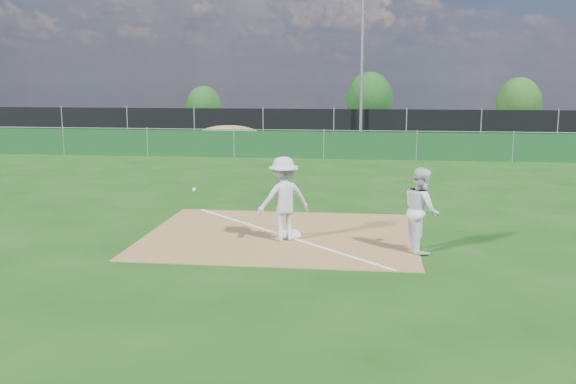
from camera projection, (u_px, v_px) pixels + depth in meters
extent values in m
plane|color=#133F0D|center=(314.00, 176.00, 23.26)|extent=(90.00, 90.00, 0.00)
cube|color=olive|center=(280.00, 235.00, 14.46)|extent=(6.00, 5.00, 0.02)
cube|color=white|center=(280.00, 234.00, 14.46)|extent=(5.01, 5.01, 0.01)
cube|color=#103C19|center=(324.00, 145.00, 28.04)|extent=(44.00, 0.05, 1.20)
ellipsoid|color=olive|center=(229.00, 137.00, 32.07)|extent=(3.38, 2.60, 1.17)
cube|color=black|center=(334.00, 125.00, 35.80)|extent=(46.00, 0.04, 1.80)
cube|color=black|center=(338.00, 134.00, 40.84)|extent=(46.00, 9.00, 0.01)
cylinder|color=slate|center=(362.00, 69.00, 34.78)|extent=(0.16, 0.16, 8.00)
cube|color=white|center=(290.00, 233.00, 14.42)|extent=(0.51, 0.51, 0.08)
imported|color=silver|center=(283.00, 199.00, 13.83)|extent=(1.36, 1.16, 1.82)
sphere|color=white|center=(194.00, 189.00, 14.18)|extent=(0.08, 0.08, 0.08)
imported|color=silver|center=(421.00, 210.00, 13.00)|extent=(0.84, 0.98, 1.74)
imported|color=#A8ABB0|center=(221.00, 121.00, 40.24)|extent=(5.27, 3.30, 1.67)
imported|color=black|center=(294.00, 121.00, 41.30)|extent=(4.80, 3.23, 1.50)
imported|color=black|center=(399.00, 125.00, 39.00)|extent=(4.79, 2.33, 1.34)
cylinder|color=#382316|center=(204.00, 121.00, 46.07)|extent=(0.24, 0.24, 0.83)
ellipsoid|color=#144513|center=(204.00, 106.00, 45.88)|extent=(2.49, 2.49, 2.86)
cylinder|color=#382316|center=(369.00, 119.00, 46.64)|extent=(0.24, 0.24, 1.11)
ellipsoid|color=#124113|center=(369.00, 98.00, 46.38)|extent=(3.33, 3.33, 3.83)
cylinder|color=#382316|center=(518.00, 123.00, 43.73)|extent=(0.24, 0.24, 1.00)
ellipsoid|color=#1C4513|center=(519.00, 103.00, 43.50)|extent=(3.00, 3.00, 3.45)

